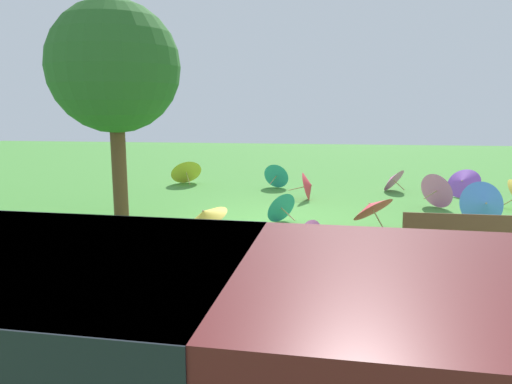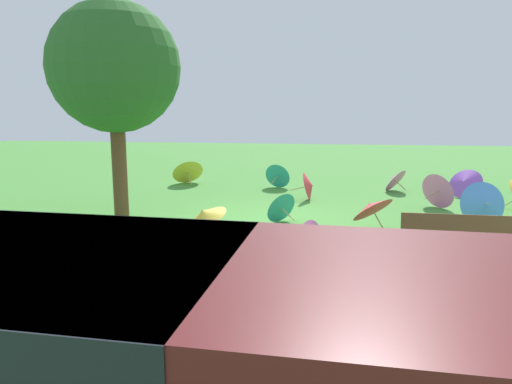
% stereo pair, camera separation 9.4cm
% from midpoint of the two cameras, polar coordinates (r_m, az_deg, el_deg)
% --- Properties ---
extents(ground, '(40.00, 40.00, 0.00)m').
position_cam_midpoint_polar(ground, '(10.12, 1.60, -3.37)').
color(ground, '#478C38').
extents(van_dark, '(4.69, 2.31, 1.53)m').
position_cam_midpoint_polar(van_dark, '(3.11, -12.94, -18.44)').
color(van_dark, '#591919').
rests_on(van_dark, ground).
extents(park_bench, '(1.61, 0.51, 0.90)m').
position_cam_midpoint_polar(park_bench, '(7.45, 22.49, -5.50)').
color(park_bench, brown).
rests_on(park_bench, ground).
extents(shade_tree, '(2.58, 2.58, 4.41)m').
position_cam_midpoint_polar(shade_tree, '(10.12, -16.69, 13.87)').
color(shade_tree, brown).
rests_on(shade_tree, ground).
extents(parasol_purple_0, '(1.07, 1.03, 0.78)m').
position_cam_midpoint_polar(parasol_purple_0, '(13.70, 23.09, 1.08)').
color(parasol_purple_0, tan).
rests_on(parasol_purple_0, ground).
extents(parasol_pink_0, '(0.67, 0.76, 0.70)m').
position_cam_midpoint_polar(parasol_pink_0, '(7.38, 5.53, -5.82)').
color(parasol_pink_0, tan).
rests_on(parasol_pink_0, ground).
extents(parasol_teal_0, '(0.83, 0.80, 0.75)m').
position_cam_midpoint_polar(parasol_teal_0, '(14.00, 2.32, 2.02)').
color(parasol_teal_0, tan).
rests_on(parasol_teal_0, ground).
extents(parasol_yellow_0, '(1.18, 1.12, 0.84)m').
position_cam_midpoint_polar(parasol_yellow_0, '(14.84, -8.51, 2.56)').
color(parasol_yellow_0, tan).
rests_on(parasol_yellow_0, ground).
extents(parasol_red_0, '(0.71, 0.74, 0.73)m').
position_cam_midpoint_polar(parasol_red_0, '(12.26, 6.03, 0.75)').
color(parasol_red_0, tan).
rests_on(parasol_red_0, ground).
extents(parasol_pink_1, '(0.84, 0.88, 0.85)m').
position_cam_midpoint_polar(parasol_pink_1, '(12.02, 20.54, 0.24)').
color(parasol_pink_1, tan).
rests_on(parasol_pink_1, ground).
extents(parasol_pink_2, '(0.87, 0.94, 0.69)m').
position_cam_midpoint_polar(parasol_pink_2, '(13.94, 15.64, 1.48)').
color(parasol_pink_2, tan).
rests_on(parasol_pink_2, ground).
extents(parasol_teal_1, '(0.75, 0.74, 0.67)m').
position_cam_midpoint_polar(parasol_teal_1, '(9.87, 2.54, -1.72)').
color(parasol_teal_1, tan).
rests_on(parasol_teal_1, ground).
extents(parasol_blue_0, '(0.96, 0.84, 0.92)m').
position_cam_midpoint_polar(parasol_blue_0, '(10.53, 25.11, -1.25)').
color(parasol_blue_0, tan).
rests_on(parasol_blue_0, ground).
extents(parasol_red_1, '(1.09, 1.10, 0.79)m').
position_cam_midpoint_polar(parasol_red_1, '(9.38, 13.19, -1.71)').
color(parasol_red_1, tan).
rests_on(parasol_red_1, ground).
extents(parasol_yellow_3, '(1.04, 1.05, 0.77)m').
position_cam_midpoint_polar(parasol_yellow_3, '(8.32, -6.33, -2.72)').
color(parasol_yellow_3, tan).
rests_on(parasol_yellow_3, ground).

